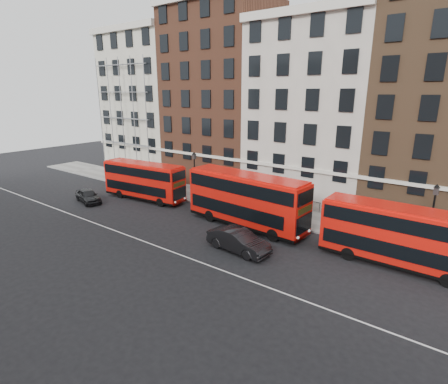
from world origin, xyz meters
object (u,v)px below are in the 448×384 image
Objects in this scene: bus_a at (144,180)px; bus_c at (398,235)px; bus_b at (246,199)px; car_rear at (88,196)px; car_front at (238,241)px.

bus_c is at bearing -5.74° from bus_a.
car_rear is at bearing -162.05° from bus_b.
bus_a is 25.70m from bus_c.
bus_a is at bearing -29.62° from car_rear.
bus_c is (12.28, -0.00, -0.28)m from bus_b.
bus_b reaches higher than car_rear.
bus_b reaches higher than bus_c.
bus_c is at bearing -68.15° from car_rear.
bus_b is at bearing 179.96° from bus_c.
bus_c is 1.99× the size of car_front.
bus_c is at bearing 3.92° from bus_b.
bus_b reaches higher than car_front.
car_rear is (-4.09, -4.36, -1.49)m from bus_a.
car_front is (15.77, -4.54, -1.38)m from bus_a.
bus_b is (13.42, 0.01, 0.34)m from bus_a.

